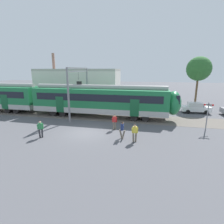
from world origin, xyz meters
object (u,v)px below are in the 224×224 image
Objects in this scene: pedestrian_yellow at (135,131)px; crossing_signal at (208,112)px; pedestrian_navy at (122,129)px; pedestrian_green at (40,128)px; pedestrian_red at (115,121)px; commuter_train at (42,98)px; parked_car_white at (196,108)px.

pedestrian_yellow is 8.48m from crossing_signal.
crossing_signal is (8.23, 4.15, 1.05)m from pedestrian_navy.
pedestrian_green is 1.00× the size of pedestrian_red.
commuter_train reaches higher than pedestrian_green.
pedestrian_navy is at bearing -62.73° from pedestrian_red.
commuter_train is 9.32× the size of parked_car_white.
commuter_train is 12.71m from pedestrian_red.
pedestrian_red is 0.41× the size of parked_car_white.
pedestrian_green and pedestrian_red have the same top height.
parked_car_white is at bearing 58.66° from pedestrian_yellow.
crossing_signal is (7.03, 4.63, 1.02)m from pedestrian_yellow.
crossing_signal is (21.13, -3.01, -0.24)m from commuter_train.
pedestrian_green is 16.70m from crossing_signal.
crossing_signal reaches higher than pedestrian_navy.
pedestrian_navy is 9.27m from crossing_signal.
pedestrian_red is 0.56× the size of crossing_signal.
pedestrian_navy is at bearing 10.46° from pedestrian_green.
pedestrian_red reaches higher than parked_car_white.
pedestrian_green is 0.56× the size of crossing_signal.
pedestrian_yellow is at bearing 5.94° from pedestrian_green.
pedestrian_navy is (7.50, 1.38, -0.03)m from pedestrian_green.
pedestrian_green is at bearing -57.69° from commuter_train.
pedestrian_red is at bearing 30.61° from pedestrian_green.
parked_car_white is at bearing 84.79° from crossing_signal.
pedestrian_green is at bearing -160.60° from crossing_signal.
pedestrian_yellow is at bearing -121.34° from parked_car_white.
pedestrian_yellow reaches higher than parked_car_white.
pedestrian_navy is 0.41× the size of parked_car_white.
commuter_train is 22.83× the size of pedestrian_red.
pedestrian_red is 1.00× the size of pedestrian_yellow.
pedestrian_yellow is at bearing -49.52° from pedestrian_red.
pedestrian_yellow is 0.41× the size of parked_car_white.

